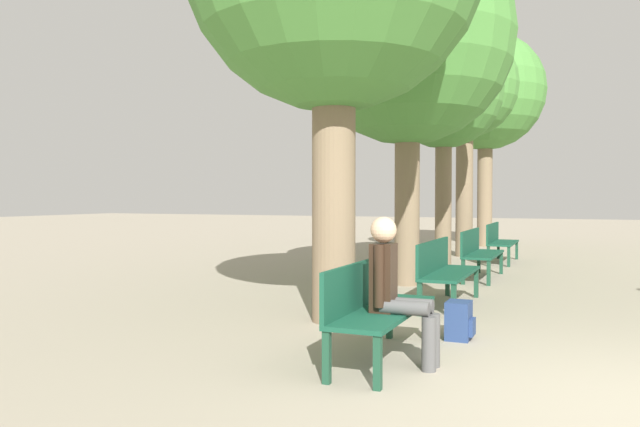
{
  "coord_description": "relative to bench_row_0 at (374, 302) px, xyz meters",
  "views": [
    {
      "loc": [
        -0.4,
        -4.76,
        1.47
      ],
      "look_at": [
        -4.4,
        4.69,
        1.2
      ],
      "focal_mm": 35.0,
      "sensor_mm": 36.0,
      "label": 1
    }
  ],
  "objects": [
    {
      "name": "bench_row_2",
      "position": [
        0.0,
        6.06,
        0.0
      ],
      "size": [
        0.51,
        1.81,
        0.88
      ],
      "color": "#144733",
      "rests_on": "ground_plane"
    },
    {
      "name": "backpack",
      "position": [
        0.57,
        1.09,
        -0.32
      ],
      "size": [
        0.28,
        0.3,
        0.39
      ],
      "color": "navy",
      "rests_on": "ground_plane"
    },
    {
      "name": "bench_row_3",
      "position": [
        0.0,
        9.09,
        0.0
      ],
      "size": [
        0.51,
        1.81,
        0.88
      ],
      "color": "#144733",
      "rests_on": "ground_plane"
    },
    {
      "name": "tree_row_1",
      "position": [
        -0.97,
        4.79,
        3.55
      ],
      "size": [
        3.51,
        3.51,
        5.86
      ],
      "color": "#7A664C",
      "rests_on": "ground_plane"
    },
    {
      "name": "bench_row_1",
      "position": [
        0.0,
        3.03,
        0.0
      ],
      "size": [
        0.51,
        1.81,
        0.88
      ],
      "color": "#144733",
      "rests_on": "ground_plane"
    },
    {
      "name": "bench_row_0",
      "position": [
        0.0,
        0.0,
        0.0
      ],
      "size": [
        0.51,
        1.81,
        0.88
      ],
      "color": "#144733",
      "rests_on": "ground_plane"
    },
    {
      "name": "tree_row_4",
      "position": [
        -0.97,
        13.72,
        4.06
      ],
      "size": [
        3.48,
        3.48,
        6.36
      ],
      "color": "#7A664C",
      "rests_on": "ground_plane"
    },
    {
      "name": "tree_row_3",
      "position": [
        -0.97,
        10.23,
        3.61
      ],
      "size": [
        2.59,
        2.59,
        5.51
      ],
      "color": "#7A664C",
      "rests_on": "ground_plane"
    },
    {
      "name": "tree_row_2",
      "position": [
        -0.97,
        7.71,
        3.16
      ],
      "size": [
        2.47,
        2.47,
        4.96
      ],
      "color": "#7A664C",
      "rests_on": "ground_plane"
    },
    {
      "name": "person_seated",
      "position": [
        0.24,
        -0.12,
        0.17
      ],
      "size": [
        0.6,
        0.34,
        1.3
      ],
      "color": "#4C4C4C",
      "rests_on": "ground_plane"
    }
  ]
}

